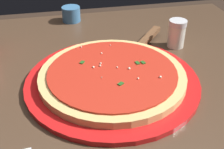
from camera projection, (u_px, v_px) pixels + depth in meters
name	position (u px, v px, depth m)	size (l,w,h in m)	color
restaurant_table	(117.00, 132.00, 0.72)	(0.91, 0.85, 0.76)	black
serving_plate	(112.00, 80.00, 0.64)	(0.38, 0.38, 0.01)	red
pizza	(112.00, 74.00, 0.63)	(0.32, 0.32, 0.02)	#DBB26B
pizza_server	(143.00, 44.00, 0.76)	(0.17, 0.20, 0.01)	silver
cup_small_sauce	(71.00, 14.00, 0.92)	(0.06, 0.06, 0.05)	teal
parmesan_shaker	(177.00, 33.00, 0.76)	(0.05, 0.05, 0.07)	silver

